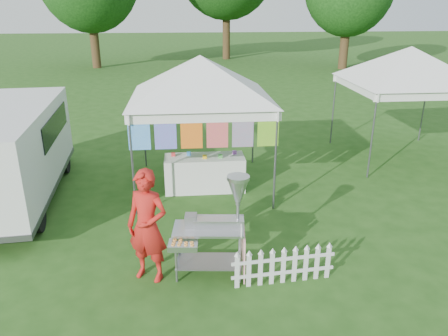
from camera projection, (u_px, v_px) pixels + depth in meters
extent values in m
plane|color=#214B15|center=(213.00, 268.00, 7.10)|extent=(120.00, 120.00, 0.00)
cylinder|color=#59595E|center=(133.00, 166.00, 8.54)|extent=(0.04, 0.04, 2.10)
cylinder|color=#59595E|center=(275.00, 161.00, 8.79)|extent=(0.04, 0.04, 2.10)
cylinder|color=#59595E|center=(144.00, 127.00, 11.18)|extent=(0.04, 0.04, 2.10)
cylinder|color=#59595E|center=(253.00, 125.00, 11.43)|extent=(0.04, 0.04, 2.10)
cube|color=white|center=(204.00, 117.00, 8.33)|extent=(3.00, 0.03, 0.22)
cube|color=white|center=(198.00, 89.00, 10.97)|extent=(3.00, 0.03, 0.22)
pyramid|color=white|center=(200.00, 55.00, 9.29)|extent=(4.24, 4.24, 0.90)
cylinder|color=#59595E|center=(204.00, 113.00, 8.30)|extent=(3.00, 0.03, 0.03)
cube|color=blue|center=(139.00, 132.00, 8.31)|extent=(0.42, 0.01, 0.70)
cube|color=purple|center=(165.00, 132.00, 8.36)|extent=(0.42, 0.01, 0.70)
cube|color=#ED411A|center=(191.00, 131.00, 8.40)|extent=(0.42, 0.01, 0.70)
cube|color=#DB1B7E|center=(217.00, 130.00, 8.44)|extent=(0.42, 0.01, 0.70)
cube|color=#2EAEA4|center=(243.00, 130.00, 8.49)|extent=(0.42, 0.01, 0.70)
cube|color=#178B17|center=(268.00, 129.00, 8.53)|extent=(0.42, 0.01, 0.70)
cylinder|color=#59595E|center=(372.00, 137.00, 10.42)|extent=(0.04, 0.04, 2.10)
cylinder|color=#59595E|center=(333.00, 109.00, 13.06)|extent=(0.04, 0.04, 2.10)
cylinder|color=#59595E|center=(424.00, 107.00, 13.31)|extent=(0.04, 0.04, 2.10)
cube|color=white|center=(436.00, 96.00, 10.20)|extent=(3.00, 0.03, 0.22)
cube|color=white|center=(383.00, 77.00, 12.85)|extent=(3.00, 0.03, 0.22)
pyramid|color=white|center=(412.00, 46.00, 11.17)|extent=(4.24, 4.24, 0.90)
cylinder|color=#59595E|center=(436.00, 93.00, 10.18)|extent=(3.00, 0.03, 0.03)
cylinder|color=#3A2B15|center=(94.00, 37.00, 28.21)|extent=(0.56, 0.56, 3.96)
cylinder|color=#3A2B15|center=(226.00, 26.00, 32.56)|extent=(0.56, 0.56, 4.84)
cylinder|color=#3A2B15|center=(345.00, 41.00, 27.83)|extent=(0.56, 0.56, 3.52)
cylinder|color=gray|center=(176.00, 259.00, 6.61)|extent=(0.04, 0.04, 0.81)
cylinder|color=gray|center=(240.00, 259.00, 6.61)|extent=(0.04, 0.04, 0.81)
cylinder|color=gray|center=(179.00, 244.00, 7.02)|extent=(0.04, 0.04, 0.81)
cylinder|color=gray|center=(240.00, 244.00, 7.02)|extent=(0.04, 0.04, 0.81)
cube|color=gray|center=(209.00, 261.00, 6.88)|extent=(1.07, 0.61, 0.01)
cube|color=#B7B7BC|center=(208.00, 229.00, 6.67)|extent=(1.13, 0.65, 0.04)
cube|color=#B7B7BC|center=(219.00, 222.00, 6.68)|extent=(0.78, 0.30, 0.13)
cube|color=gray|center=(191.00, 221.00, 6.67)|extent=(0.20, 0.21, 0.20)
cylinder|color=gray|center=(238.00, 204.00, 6.57)|extent=(0.05, 0.05, 0.81)
cone|color=#B7B7BC|center=(238.00, 190.00, 6.49)|extent=(0.35, 0.35, 0.36)
cylinder|color=#B7B7BC|center=(238.00, 178.00, 6.42)|extent=(0.37, 0.37, 0.05)
cube|color=#B7B7BC|center=(183.00, 245.00, 6.39)|extent=(0.46, 0.31, 0.09)
cube|color=#FFABAD|center=(244.00, 252.00, 6.81)|extent=(0.09, 0.67, 0.73)
cube|color=white|center=(241.00, 231.00, 6.39)|extent=(0.03, 0.13, 0.16)
imported|color=red|center=(147.00, 226.00, 6.56)|extent=(0.77, 0.66, 1.80)
cube|color=silver|center=(4.00, 149.00, 9.12)|extent=(2.30, 4.95, 1.69)
cube|color=#59595E|center=(11.00, 186.00, 9.42)|extent=(2.33, 5.00, 0.12)
cube|color=silver|center=(30.00, 139.00, 11.17)|extent=(1.88, 0.82, 0.87)
cube|color=black|center=(55.00, 125.00, 9.70)|extent=(0.23, 2.64, 0.53)
cube|color=black|center=(29.00, 108.00, 11.25)|extent=(1.63, 0.16, 0.53)
cylinder|color=black|center=(36.00, 215.00, 8.14)|extent=(0.26, 0.67, 0.65)
cylinder|color=black|center=(64.00, 160.00, 10.98)|extent=(0.26, 0.67, 0.65)
cube|color=silver|center=(237.00, 272.00, 6.51)|extent=(0.07, 0.03, 0.56)
cube|color=silver|center=(249.00, 271.00, 6.55)|extent=(0.07, 0.03, 0.56)
cube|color=silver|center=(260.00, 269.00, 6.58)|extent=(0.07, 0.03, 0.56)
cube|color=silver|center=(272.00, 268.00, 6.61)|extent=(0.07, 0.03, 0.56)
cube|color=silver|center=(283.00, 267.00, 6.64)|extent=(0.07, 0.03, 0.56)
cube|color=silver|center=(295.00, 266.00, 6.67)|extent=(0.07, 0.03, 0.56)
cube|color=silver|center=(306.00, 265.00, 6.70)|extent=(0.07, 0.03, 0.56)
cube|color=silver|center=(317.00, 263.00, 6.73)|extent=(0.07, 0.03, 0.56)
cube|color=silver|center=(328.00, 262.00, 6.76)|extent=(0.07, 0.03, 0.56)
cube|color=silver|center=(283.00, 273.00, 6.67)|extent=(1.62, 0.17, 0.05)
cube|color=silver|center=(284.00, 259.00, 6.59)|extent=(1.62, 0.17, 0.05)
cube|color=white|center=(205.00, 173.00, 9.98)|extent=(1.80, 0.70, 0.79)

